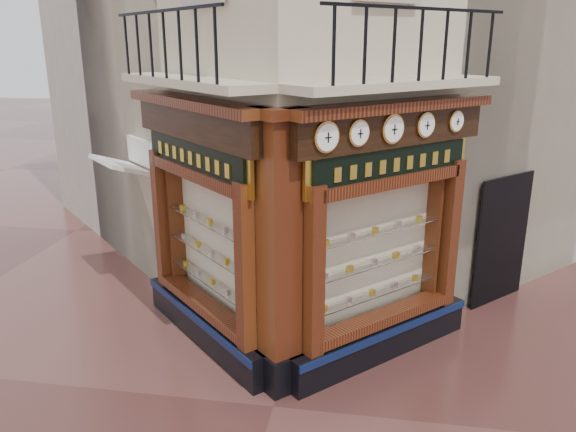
% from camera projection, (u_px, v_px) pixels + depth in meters
% --- Properties ---
extents(ground, '(80.00, 80.00, 0.00)m').
position_uv_depth(ground, '(273.00, 407.00, 7.63)').
color(ground, '#4B2623').
rests_on(ground, ground).
extents(neighbour_left, '(11.31, 11.31, 11.00)m').
position_uv_depth(neighbour_left, '(240.00, 12.00, 14.52)').
color(neighbour_left, '#BEB4A5').
rests_on(neighbour_left, ground).
extents(neighbour_right, '(11.31, 11.31, 11.00)m').
position_uv_depth(neighbour_right, '(436.00, 10.00, 13.76)').
color(neighbour_right, '#BEB4A5').
rests_on(neighbour_right, ground).
extents(shopfront_left, '(2.86, 2.86, 3.98)m').
position_uv_depth(shopfront_left, '(202.00, 228.00, 8.74)').
color(shopfront_left, black).
rests_on(shopfront_left, ground).
extents(shopfront_right, '(2.86, 2.86, 3.98)m').
position_uv_depth(shopfront_right, '(385.00, 237.00, 8.31)').
color(shopfront_right, black).
rests_on(shopfront_right, ground).
extents(corner_pilaster, '(0.85, 0.85, 3.98)m').
position_uv_depth(corner_pilaster, '(279.00, 260.00, 7.53)').
color(corner_pilaster, black).
rests_on(corner_pilaster, ground).
extents(balcony, '(5.94, 2.97, 1.03)m').
position_uv_depth(balcony, '(291.00, 82.00, 7.79)').
color(balcony, beige).
rests_on(balcony, ground).
extents(clock_a, '(0.32, 0.32, 0.40)m').
position_uv_depth(clock_a, '(326.00, 137.00, 6.94)').
color(clock_a, gold).
rests_on(clock_a, ground).
extents(clock_b, '(0.29, 0.29, 0.35)m').
position_uv_depth(clock_b, '(359.00, 133.00, 7.24)').
color(clock_b, gold).
rests_on(clock_b, ground).
extents(clock_c, '(0.32, 0.32, 0.41)m').
position_uv_depth(clock_c, '(393.00, 129.00, 7.59)').
color(clock_c, gold).
rests_on(clock_c, ground).
extents(clock_d, '(0.29, 0.29, 0.36)m').
position_uv_depth(clock_d, '(426.00, 125.00, 7.96)').
color(clock_d, gold).
rests_on(clock_d, ground).
extents(clock_e, '(0.26, 0.26, 0.32)m').
position_uv_depth(clock_e, '(456.00, 121.00, 8.33)').
color(clock_e, gold).
rests_on(clock_e, ground).
extents(awning, '(1.49, 1.49, 0.33)m').
position_uv_depth(awning, '(131.00, 287.00, 11.35)').
color(awning, white).
rests_on(awning, ground).
extents(signboard_left, '(2.30, 2.30, 0.62)m').
position_uv_depth(signboard_left, '(194.00, 157.00, 8.37)').
color(signboard_left, gold).
rests_on(signboard_left, ground).
extents(signboard_right, '(2.26, 2.26, 0.61)m').
position_uv_depth(signboard_right, '(393.00, 164.00, 7.92)').
color(signboard_right, gold).
rests_on(signboard_right, ground).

